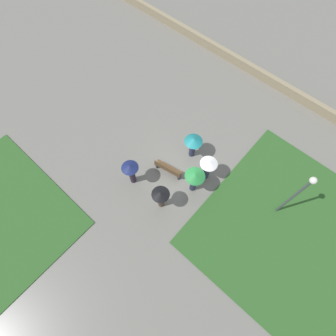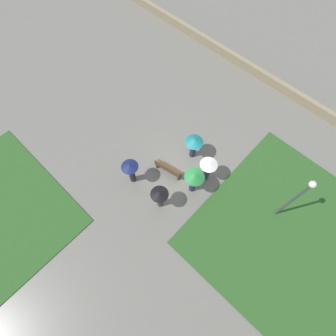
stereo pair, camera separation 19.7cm
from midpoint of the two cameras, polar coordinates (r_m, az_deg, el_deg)
name	(u,v)px [view 1 (the left image)]	position (r m, az deg, el deg)	size (l,w,h in m)	color
ground_plane	(184,170)	(15.84, 3.19, -0.45)	(90.00, 90.00, 0.00)	slate
lawn_patch_near	(292,232)	(15.99, 25.03, -12.50)	(9.15, 9.66, 0.06)	#2D5B26
parapet_wall	(270,79)	(20.88, 20.96, 17.58)	(45.00, 0.35, 0.69)	gray
park_bench	(168,169)	(15.33, -0.38, -0.20)	(1.74, 0.74, 0.90)	brown
lamp_post	(298,193)	(13.60, 26.11, -4.82)	(0.32, 0.32, 4.39)	#474C51
crowd_person_teal	(193,143)	(15.27, 5.14, 5.39)	(1.06, 1.06, 1.77)	#282D47
crowd_person_white	(208,167)	(14.73, 8.26, 0.14)	(0.98, 0.98, 1.82)	#282D47
crowd_person_navy	(131,171)	(14.51, -8.47, -0.63)	(0.94, 0.94, 1.91)	#2D2333
crowd_person_green	(194,179)	(14.14, 5.38, -2.30)	(1.10, 1.10, 1.92)	#282D47
crowd_person_black	(161,196)	(13.79, -2.00, -6.19)	(0.96, 0.96, 1.83)	#47382D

